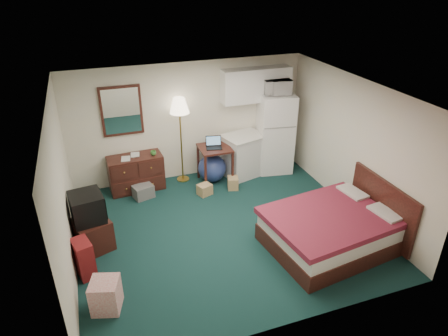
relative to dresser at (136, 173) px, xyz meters
name	(u,v)px	position (x,y,z in m)	size (l,w,h in m)	color
floor	(224,230)	(1.23, -1.98, -0.37)	(5.00, 4.50, 0.01)	#0B3135
ceiling	(224,93)	(1.23, -1.98, 2.13)	(5.00, 4.50, 0.01)	silver
walls	(224,167)	(1.23, -1.98, 0.88)	(5.01, 4.51, 2.50)	silver
mirror	(121,111)	(-0.12, 0.24, 1.28)	(0.80, 0.06, 1.00)	white
upper_cabinets	(256,85)	(2.68, 0.10, 1.58)	(1.50, 0.35, 0.70)	white
headboard	(381,208)	(3.69, -2.99, 0.18)	(0.06, 1.56, 1.00)	black
dresser	(136,173)	(0.00, 0.00, 0.00)	(1.09, 0.50, 0.75)	black
floor_lamp	(181,141)	(1.00, 0.07, 0.55)	(0.40, 0.40, 1.85)	gold
desk	(215,165)	(1.63, -0.26, 0.04)	(0.65, 0.65, 0.82)	black
exercise_ball	(212,168)	(1.59, -0.19, -0.07)	(0.60, 0.60, 0.60)	navy
kitchen_counter	(243,156)	(2.33, -0.13, 0.08)	(0.83, 0.63, 0.90)	white
fridge	(275,133)	(3.08, -0.10, 0.51)	(0.73, 0.73, 1.77)	white
bed	(330,231)	(2.71, -2.99, -0.06)	(1.94, 1.51, 0.62)	maroon
tv_stand	(92,234)	(-0.98, -1.72, -0.11)	(0.53, 0.58, 0.53)	black
suitcase	(84,258)	(-1.13, -2.36, -0.07)	(0.23, 0.37, 0.61)	maroon
retail_box	(106,295)	(-0.89, -3.15, -0.14)	(0.37, 0.37, 0.46)	white
file_bin	(143,192)	(0.06, -0.39, -0.24)	(0.38, 0.29, 0.27)	slate
cardboard_box_a	(205,189)	(1.26, -0.69, -0.26)	(0.27, 0.22, 0.22)	#8F744D
cardboard_box_b	(233,183)	(1.89, -0.65, -0.25)	(0.21, 0.25, 0.25)	#8F744D
laptop	(214,143)	(1.60, -0.30, 0.55)	(0.32, 0.26, 0.22)	black
crt_tv	(87,207)	(-0.98, -1.67, 0.39)	(0.50, 0.54, 0.46)	black
microwave	(277,85)	(3.05, -0.12, 1.59)	(0.57, 0.31, 0.38)	white
book_a	(120,154)	(-0.27, -0.06, 0.49)	(0.18, 0.02, 0.24)	#8F744D
book_b	(130,150)	(-0.06, 0.06, 0.49)	(0.17, 0.02, 0.24)	#8F744D
mug	(153,153)	(0.38, -0.06, 0.43)	(0.12, 0.09, 0.12)	#438C3A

